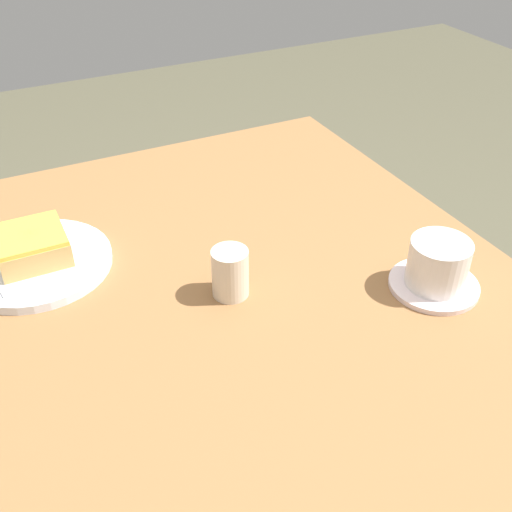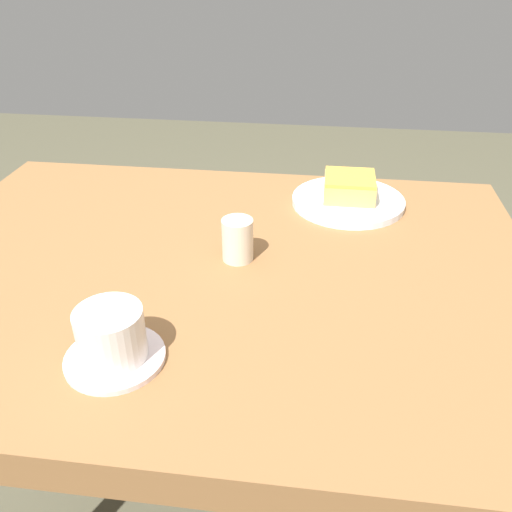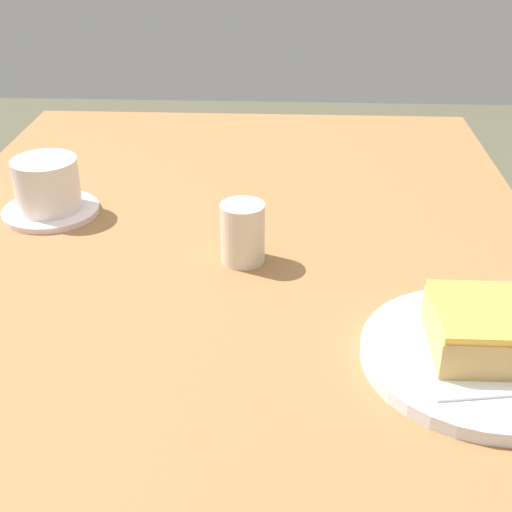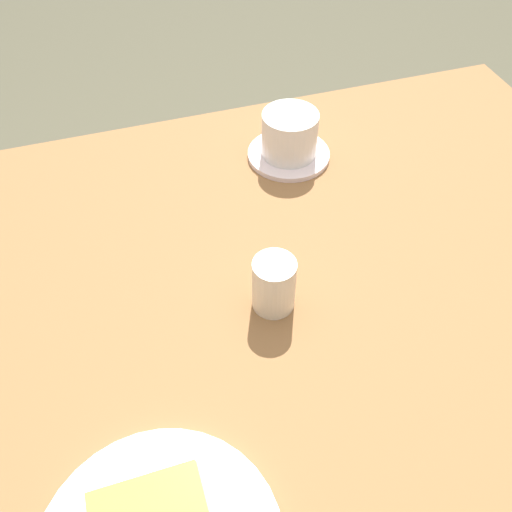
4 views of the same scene
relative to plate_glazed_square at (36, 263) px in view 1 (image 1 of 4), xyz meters
name	(u,v)px [view 1 (image 1 of 4)]	position (x,y,z in m)	size (l,w,h in m)	color
table	(257,344)	(-0.21, -0.25, -0.08)	(1.02, 0.76, 0.71)	brown
plate_glazed_square	(36,263)	(0.00, 0.00, 0.00)	(0.22, 0.22, 0.01)	white
napkin_glazed_square	(35,258)	(0.00, 0.00, 0.01)	(0.13, 0.13, 0.00)	white
donut_glazed_square	(32,245)	(0.00, 0.00, 0.03)	(0.10, 0.10, 0.04)	tan
coffee_cup	(437,267)	(-0.29, -0.48, 0.03)	(0.12, 0.12, 0.07)	silver
sugar_jar	(230,273)	(-0.18, -0.23, 0.03)	(0.05, 0.05, 0.07)	beige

